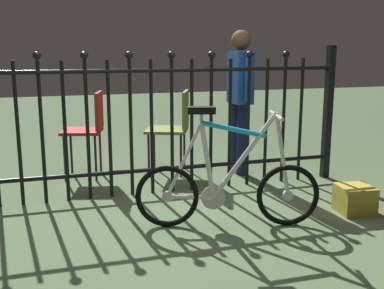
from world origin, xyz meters
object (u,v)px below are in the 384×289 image
at_px(bicycle, 228,186).
at_px(chair_red, 89,125).
at_px(display_crate, 355,199).
at_px(chair_olive, 175,123).
at_px(person_visitor, 240,91).

relative_size(bicycle, chair_red, 1.52).
bearing_deg(chair_red, display_crate, -41.44).
bearing_deg(chair_red, chair_olive, -5.58).
relative_size(chair_red, display_crate, 3.27).
distance_m(bicycle, chair_red, 1.89).
bearing_deg(person_visitor, display_crate, -73.41).
bearing_deg(person_visitor, chair_red, 168.91).
xyz_separation_m(chair_red, chair_olive, (0.87, -0.08, -0.01)).
relative_size(person_visitor, display_crate, 5.55).
height_order(bicycle, person_visitor, person_visitor).
relative_size(chair_olive, display_crate, 3.26).
xyz_separation_m(chair_red, person_visitor, (1.51, -0.30, 0.33)).
height_order(bicycle, chair_olive, bicycle).
height_order(bicycle, chair_red, bicycle).
height_order(chair_red, person_visitor, person_visitor).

